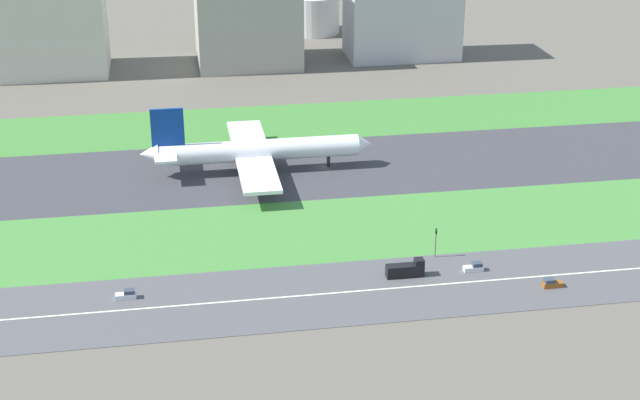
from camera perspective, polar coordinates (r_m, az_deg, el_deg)
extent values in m
plane|color=#5B564C|center=(273.76, 0.28, 1.96)|extent=(800.00, 800.00, 0.00)
cube|color=#38383D|center=(273.74, 0.28, 1.97)|extent=(280.00, 46.00, 0.10)
cube|color=#3D7A33|center=(311.75, -0.99, 4.71)|extent=(280.00, 36.00, 0.10)
cube|color=#427F38|center=(236.73, 1.95, -1.63)|extent=(280.00, 36.00, 0.10)
cube|color=#4C4C4F|center=(208.88, 3.66, -5.32)|extent=(280.00, 28.00, 0.10)
cube|color=silver|center=(208.85, 3.66, -5.30)|extent=(266.00, 0.50, 0.01)
cylinder|color=white|center=(269.19, -3.61, 2.97)|extent=(56.00, 6.00, 6.00)
cone|color=white|center=(273.55, 2.65, 3.33)|extent=(4.00, 5.70, 5.70)
cone|color=white|center=(267.87, -10.12, 2.71)|extent=(5.00, 5.40, 5.40)
cube|color=navy|center=(265.37, -9.05, 4.24)|extent=(9.00, 0.80, 11.00)
cube|color=white|center=(267.73, -9.17, 2.81)|extent=(6.00, 16.00, 0.60)
cube|color=white|center=(283.46, -4.33, 3.76)|extent=(10.00, 26.00, 1.00)
cylinder|color=gray|center=(278.69, -4.00, 2.94)|extent=(5.00, 3.20, 3.20)
cube|color=white|center=(255.53, -3.70, 1.52)|extent=(10.00, 26.00, 1.00)
cylinder|color=gray|center=(261.98, -3.60, 1.58)|extent=(5.00, 3.20, 3.20)
cylinder|color=black|center=(273.31, 0.50, 2.31)|extent=(1.00, 1.00, 3.20)
cylinder|color=black|center=(273.76, -4.50, 2.27)|extent=(1.00, 1.00, 3.20)
cylinder|color=black|center=(267.26, -4.36, 1.73)|extent=(1.00, 1.00, 3.20)
cube|color=silver|center=(208.80, -11.46, -5.61)|extent=(4.40, 1.80, 1.10)
cube|color=#333D4C|center=(208.28, -11.26, -5.35)|extent=(2.20, 1.66, 0.90)
cube|color=silver|center=(218.45, 9.08, -4.04)|extent=(4.40, 1.80, 1.10)
cube|color=#333D4C|center=(218.23, 9.30, -3.79)|extent=(2.20, 1.66, 0.90)
cube|color=brown|center=(215.17, 13.64, -4.89)|extent=(4.40, 1.80, 1.10)
cube|color=#333D4C|center=(214.41, 13.47, -4.68)|extent=(2.20, 1.66, 0.90)
cube|color=black|center=(213.86, 5.06, -4.19)|extent=(8.40, 2.50, 2.80)
cube|color=black|center=(213.71, 5.91, -3.65)|extent=(2.00, 2.30, 1.20)
cylinder|color=#4C4C51|center=(222.28, 6.87, -2.69)|extent=(0.24, 0.24, 6.00)
cube|color=black|center=(220.72, 6.92, -1.85)|extent=(0.36, 0.36, 1.20)
sphere|color=#19D826|center=(220.42, 6.93, -1.80)|extent=(0.24, 0.24, 0.24)
cube|color=beige|center=(376.96, -16.61, 10.01)|extent=(51.85, 31.35, 37.34)
cube|color=#9E998E|center=(374.57, -4.37, 11.44)|extent=(39.04, 34.17, 45.14)
cube|color=#B2B2B7|center=(385.28, 4.92, 11.32)|extent=(43.35, 24.31, 39.42)
cylinder|color=silver|center=(422.37, -4.11, 10.55)|extent=(16.04, 16.04, 12.31)
cylinder|color=silver|center=(425.18, -0.44, 10.98)|extent=(22.99, 22.99, 16.36)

